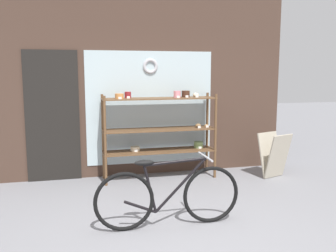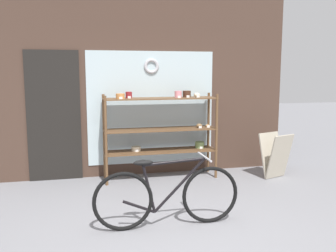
# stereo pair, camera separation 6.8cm
# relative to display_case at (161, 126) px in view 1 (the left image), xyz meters

# --- Properties ---
(ground_plane) EXTENTS (30.00, 30.00, 0.00)m
(ground_plane) POSITION_rel_display_case_xyz_m (-0.31, -2.31, -0.87)
(ground_plane) COLOR gray
(storefront_facade) EXTENTS (5.22, 0.13, 3.25)m
(storefront_facade) POSITION_rel_display_case_xyz_m (-0.35, 0.35, 0.71)
(storefront_facade) COLOR #473328
(storefront_facade) RESTS_ON ground_plane
(display_case) EXTENTS (1.85, 0.45, 1.45)m
(display_case) POSITION_rel_display_case_xyz_m (0.00, 0.00, 0.00)
(display_case) COLOR brown
(display_case) RESTS_ON ground_plane
(bicycle) EXTENTS (1.69, 0.46, 0.81)m
(bicycle) POSITION_rel_display_case_xyz_m (-0.37, -1.95, -0.51)
(bicycle) COLOR black
(bicycle) RESTS_ON ground_plane
(sandwich_board) EXTENTS (0.54, 0.50, 0.74)m
(sandwich_board) POSITION_rel_display_case_xyz_m (1.84, -0.43, -0.50)
(sandwich_board) COLOR #B2A893
(sandwich_board) RESTS_ON ground_plane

